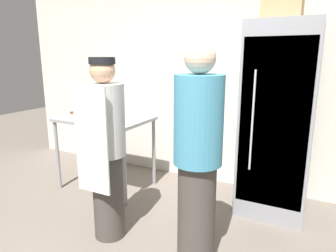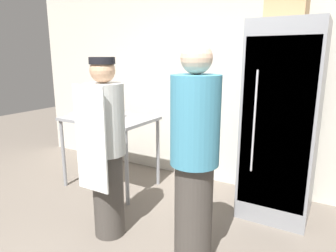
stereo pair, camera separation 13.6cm
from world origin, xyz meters
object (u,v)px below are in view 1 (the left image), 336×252
object	(u,v)px
cardboard_storage_box	(283,7)
person_customer	(198,158)
refrigerator	(278,121)
blender_pitcher	(111,108)
donut_box	(79,113)
person_baker	(106,148)

from	to	relation	value
cardboard_storage_box	person_customer	bearing A→B (deg)	-106.25
refrigerator	blender_pitcher	size ratio (longest dim) A/B	6.63
donut_box	refrigerator	bearing A→B (deg)	11.57
person_baker	person_customer	xyz separation A→B (m)	(0.85, 0.04, 0.04)
blender_pitcher	person_customer	world-z (taller)	person_customer
donut_box	person_customer	bearing A→B (deg)	-20.95
person_baker	cardboard_storage_box	bearing A→B (deg)	46.57
donut_box	blender_pitcher	world-z (taller)	blender_pitcher
blender_pitcher	person_baker	xyz separation A→B (m)	(0.58, -0.84, -0.19)
refrigerator	donut_box	bearing A→B (deg)	-168.43
refrigerator	person_customer	world-z (taller)	refrigerator
donut_box	person_customer	world-z (taller)	person_customer
donut_box	cardboard_storage_box	bearing A→B (deg)	13.45
blender_pitcher	cardboard_storage_box	world-z (taller)	cardboard_storage_box
blender_pitcher	cardboard_storage_box	bearing A→B (deg)	14.11
donut_box	person_customer	size ratio (longest dim) A/B	0.15
refrigerator	person_baker	size ratio (longest dim) A/B	1.21
person_baker	person_customer	distance (m)	0.86
donut_box	cardboard_storage_box	world-z (taller)	cardboard_storage_box
blender_pitcher	person_baker	distance (m)	1.03
blender_pitcher	person_baker	world-z (taller)	person_baker
refrigerator	person_baker	xyz separation A→B (m)	(-1.27, -1.22, -0.14)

